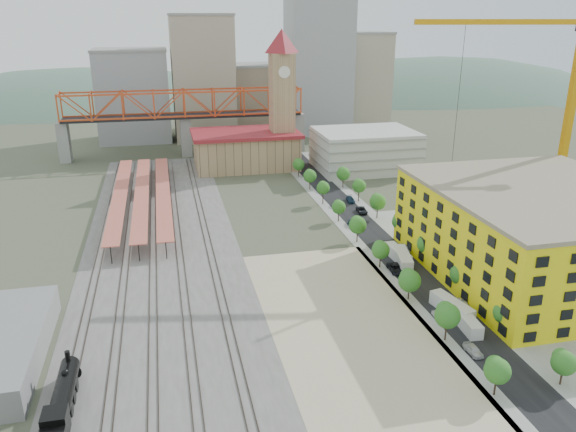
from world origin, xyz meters
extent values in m
plane|color=#474C38|center=(0.00, 0.00, 0.00)|extent=(400.00, 400.00, 0.00)
cube|color=#605E59|center=(-36.00, 17.50, 0.03)|extent=(36.00, 165.00, 0.06)
cube|color=tan|center=(-4.00, -31.50, 0.03)|extent=(28.00, 67.00, 0.06)
cube|color=black|center=(16.00, 15.00, 0.03)|extent=(12.00, 170.00, 0.06)
cube|color=gray|center=(10.50, 15.00, 0.02)|extent=(3.00, 170.00, 0.04)
cube|color=gray|center=(21.50, 15.00, 0.02)|extent=(3.00, 170.00, 0.04)
cube|color=gray|center=(45.00, -20.00, 0.03)|extent=(50.00, 90.00, 0.06)
cube|color=#382B23|center=(-50.72, 17.50, 0.15)|extent=(0.12, 160.00, 0.18)
cube|color=#382B23|center=(-49.28, 17.50, 0.15)|extent=(0.12, 160.00, 0.18)
cube|color=#382B23|center=(-44.72, 17.50, 0.15)|extent=(0.12, 160.00, 0.18)
cube|color=#382B23|center=(-43.28, 17.50, 0.15)|extent=(0.12, 160.00, 0.18)
cube|color=#382B23|center=(-38.72, 17.50, 0.15)|extent=(0.12, 160.00, 0.18)
cube|color=#382B23|center=(-37.28, 17.50, 0.15)|extent=(0.12, 160.00, 0.18)
cube|color=#382B23|center=(-32.72, 17.50, 0.15)|extent=(0.12, 160.00, 0.18)
cube|color=#382B23|center=(-31.28, 17.50, 0.15)|extent=(0.12, 160.00, 0.18)
cube|color=#382B23|center=(-25.72, 17.50, 0.15)|extent=(0.12, 160.00, 0.18)
cube|color=#382B23|center=(-24.28, 17.50, 0.15)|extent=(0.12, 160.00, 0.18)
cube|color=#CA564D|center=(-47.00, 45.00, 4.00)|extent=(4.00, 80.00, 0.25)
cylinder|color=black|center=(-47.00, 45.00, 2.00)|extent=(0.24, 0.24, 4.00)
cube|color=#CA564D|center=(-41.00, 45.00, 4.00)|extent=(4.00, 80.00, 0.25)
cylinder|color=black|center=(-41.00, 45.00, 2.00)|extent=(0.24, 0.24, 4.00)
cube|color=#CA564D|center=(-35.00, 45.00, 4.00)|extent=(4.00, 80.00, 0.25)
cylinder|color=black|center=(-35.00, 45.00, 2.00)|extent=(0.24, 0.24, 4.00)
cube|color=tan|center=(-5.00, 82.00, 6.00)|extent=(36.00, 22.00, 12.00)
cube|color=maroon|center=(-5.00, 82.00, 12.50)|extent=(38.00, 24.00, 1.20)
cube|color=tan|center=(8.00, 80.00, 20.00)|extent=(8.00, 8.00, 40.00)
pyramid|color=maroon|center=(8.00, 80.00, 48.00)|extent=(12.00, 12.00, 8.00)
cylinder|color=white|center=(8.00, 75.90, 34.00)|extent=(4.00, 0.30, 4.00)
cube|color=silver|center=(36.00, 70.00, 7.00)|extent=(34.00, 26.00, 14.00)
cube|color=gray|center=(-70.00, 105.00, 7.50)|extent=(4.00, 6.00, 15.00)
cube|color=gray|center=(20.00, 105.00, 7.50)|extent=(4.00, 6.00, 15.00)
cube|color=gray|center=(-25.00, 105.00, 7.50)|extent=(4.00, 6.00, 15.00)
cube|color=black|center=(-25.00, 105.00, 15.50)|extent=(90.00, 9.00, 1.00)
cube|color=yellow|center=(42.00, -20.00, 9.00)|extent=(44.00, 50.00, 18.00)
cube|color=gray|center=(42.00, -20.00, 18.40)|extent=(44.60, 50.60, 0.80)
cube|color=#9EA0A3|center=(-45.00, 140.00, 19.00)|extent=(30.00, 25.00, 38.00)
cube|color=#B2A58C|center=(-15.00, 135.00, 26.00)|extent=(26.00, 22.00, 52.00)
cube|color=gray|center=(12.00, 150.00, 15.00)|extent=(24.00, 24.00, 30.00)
cube|color=#9EA0A3|center=(38.00, 140.00, 30.00)|extent=(28.00, 22.00, 60.00)
cube|color=#B2A58C|center=(62.00, 145.00, 22.00)|extent=(22.00, 20.00, 44.00)
cube|color=brown|center=(-2.00, 160.00, 13.00)|extent=(20.00, 20.00, 26.00)
ellipsoid|color=#4C6B59|center=(-80.00, 260.00, -68.00)|extent=(396.00, 216.00, 180.00)
ellipsoid|color=#4C6B59|center=(40.00, 260.00, -92.00)|extent=(484.00, 264.00, 220.00)
ellipsoid|color=#4C6B59|center=(160.00, 260.00, -70.00)|extent=(418.00, 228.00, 190.00)
cylinder|color=black|center=(-50.00, -43.90, 2.65)|extent=(2.76, 13.24, 2.76)
cube|color=black|center=(-50.00, -51.07, 2.87)|extent=(3.09, 3.31, 3.53)
cylinder|color=black|center=(-50.00, -38.38, 4.64)|extent=(0.77, 0.77, 1.77)
sphere|color=black|center=(-50.00, -41.69, 4.08)|extent=(1.10, 1.10, 1.10)
cone|color=black|center=(-50.00, -36.39, 0.99)|extent=(2.87, 1.77, 2.87)
cube|color=orange|center=(66.51, 7.51, 24.27)|extent=(1.73, 1.73, 48.54)
cube|color=orange|center=(46.38, 11.36, 50.70)|extent=(40.50, 8.96, 1.29)
cube|color=silver|center=(16.00, -37.01, 1.23)|extent=(3.05, 9.15, 2.46)
cube|color=silver|center=(16.00, -31.88, 1.35)|extent=(4.58, 10.19, 2.70)
cube|color=silver|center=(16.00, -9.66, 1.40)|extent=(4.90, 10.58, 2.80)
cube|color=silver|center=(16.00, -6.80, 1.30)|extent=(2.87, 9.58, 2.60)
imported|color=#BABABA|center=(13.00, -44.77, 0.73)|extent=(1.93, 4.37, 1.46)
imported|color=#97979C|center=(13.00, -33.60, 0.66)|extent=(2.00, 4.19, 1.33)
imported|color=black|center=(13.00, -12.89, 0.77)|extent=(2.84, 5.69, 1.55)
imported|color=navy|center=(13.00, 14.83, 0.65)|extent=(2.31, 4.68, 1.31)
imported|color=silver|center=(19.00, -30.74, 0.78)|extent=(2.26, 4.71, 1.55)
imported|color=gray|center=(19.00, -3.25, 0.77)|extent=(1.99, 4.78, 1.54)
imported|color=black|center=(19.00, 25.10, 0.74)|extent=(2.99, 5.52, 1.47)
imported|color=#1A324C|center=(19.00, 35.10, 0.72)|extent=(2.65, 5.16, 1.43)
camera|label=1|loc=(-33.82, -114.84, 52.20)|focal=35.00mm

